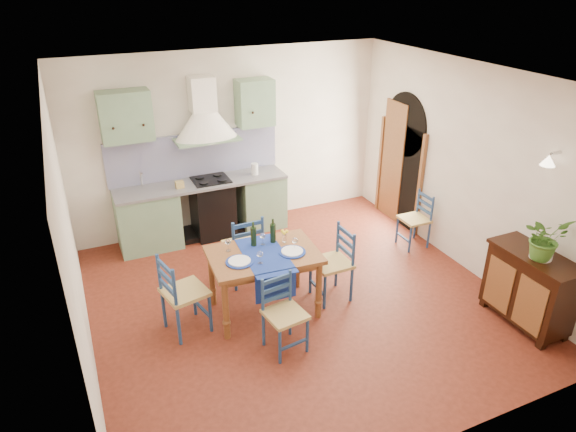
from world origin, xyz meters
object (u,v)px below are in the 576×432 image
object	(u,v)px
dining_table	(264,260)
chair_near	(284,314)
potted_plant	(545,238)
sideboard	(529,286)

from	to	relation	value
dining_table	chair_near	world-z (taller)	dining_table
chair_near	potted_plant	world-z (taller)	potted_plant
chair_near	sideboard	xyz separation A→B (m)	(2.79, -0.76, 0.06)
sideboard	chair_near	bearing A→B (deg)	164.76
dining_table	chair_near	xyz separation A→B (m)	(-0.06, -0.72, -0.27)
dining_table	sideboard	size ratio (longest dim) A/B	1.28
dining_table	potted_plant	xyz separation A→B (m)	(2.70, -1.55, 0.47)
sideboard	potted_plant	size ratio (longest dim) A/B	2.07
sideboard	potted_plant	bearing A→B (deg)	-113.09
dining_table	potted_plant	world-z (taller)	potted_plant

